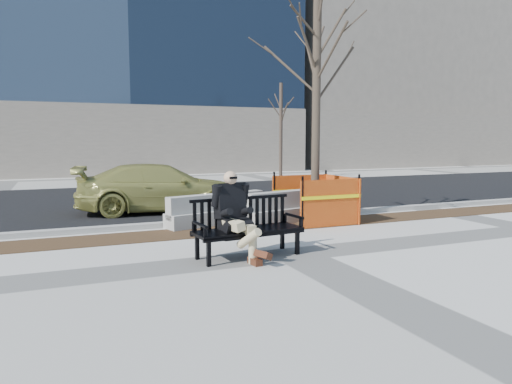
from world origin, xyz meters
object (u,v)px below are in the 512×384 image
Objects in this scene: sedan at (162,212)px; jersey_barrier_left at (217,224)px; bench at (248,257)px; tree_fence at (315,222)px; jersey_barrier_right at (293,222)px; seated_man at (234,258)px.

jersey_barrier_left is (0.84, -2.51, 0.00)m from sedan.
bench is at bearing -114.16° from jersey_barrier_left.
sedan is (-3.22, 3.17, 0.00)m from tree_fence.
jersey_barrier_left is at bearing 153.77° from jersey_barrier_right.
jersey_barrier_left is 0.95× the size of jersey_barrier_right.
tree_fence is (3.15, 2.65, 0.00)m from seated_man.
tree_fence reaches higher than jersey_barrier_right.
seated_man reaches higher than jersey_barrier_left.
tree_fence is 4.52m from sedan.
bench is at bearing -169.96° from sedan.
seated_man is 4.12m from tree_fence.
jersey_barrier_right is at bearing 153.55° from tree_fence.
bench is 3.38m from jersey_barrier_left.
sedan is (-0.07, 5.82, 0.00)m from seated_man.
jersey_barrier_right is (2.72, -2.92, 0.00)m from sedan.
jersey_barrier_left is at bearing 75.88° from bench.
tree_fence is at bearing 34.55° from seated_man.
tree_fence is 1.30× the size of sedan.
tree_fence is 2.47m from jersey_barrier_left.
jersey_barrier_right reaches higher than jersey_barrier_left.
jersey_barrier_right is at bearing 45.27° from bench.
sedan is 1.69× the size of jersey_barrier_right.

